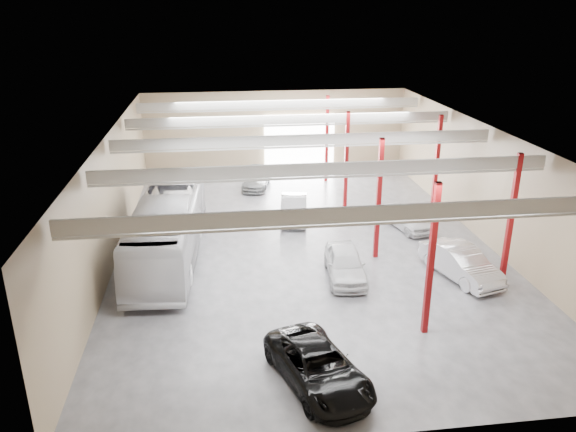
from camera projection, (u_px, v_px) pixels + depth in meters
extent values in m
cube|color=#48484D|center=(305.00, 246.00, 33.91)|extent=(22.00, 32.00, 0.01)
cube|color=#B9B9B4|center=(306.00, 132.00, 31.43)|extent=(22.00, 32.00, 0.12)
cube|color=#876F54|center=(276.00, 133.00, 47.50)|extent=(22.00, 0.12, 7.00)
cube|color=#876F54|center=(385.00, 348.00, 17.84)|extent=(22.00, 0.12, 7.00)
cube|color=#876F54|center=(112.00, 199.00, 31.34)|extent=(0.12, 32.00, 7.00)
cube|color=#876F54|center=(485.00, 184.00, 33.99)|extent=(0.12, 32.00, 7.00)
cube|color=white|center=(299.00, 144.00, 47.96)|extent=(6.00, 0.20, 5.00)
cube|color=maroon|center=(431.00, 261.00, 23.86)|extent=(0.25, 0.25, 7.00)
cube|color=maroon|center=(379.00, 200.00, 31.27)|extent=(0.25, 0.25, 7.00)
cube|color=maroon|center=(346.00, 162.00, 38.69)|extent=(0.25, 0.25, 7.00)
cube|color=maroon|center=(327.00, 139.00, 45.18)|extent=(0.25, 0.25, 7.00)
cube|color=maroon|center=(511.00, 221.00, 28.25)|extent=(0.25, 0.25, 7.00)
cube|color=maroon|center=(436.00, 167.00, 37.52)|extent=(0.25, 0.25, 7.00)
cube|color=#AEAEA9|center=(359.00, 214.00, 20.46)|extent=(21.60, 0.15, 0.60)
cube|color=#AEAEA9|center=(358.00, 224.00, 20.60)|extent=(21.60, 0.10, 0.10)
cube|color=#AEAEA9|center=(327.00, 169.00, 26.02)|extent=(21.60, 0.15, 0.60)
cube|color=#AEAEA9|center=(327.00, 177.00, 26.17)|extent=(21.60, 0.10, 0.10)
cube|color=#AEAEA9|center=(306.00, 140.00, 31.59)|extent=(21.60, 0.15, 0.60)
cube|color=#AEAEA9|center=(306.00, 147.00, 31.73)|extent=(21.60, 0.10, 0.10)
cube|color=#AEAEA9|center=(292.00, 119.00, 37.15)|extent=(21.60, 0.15, 0.60)
cube|color=#AEAEA9|center=(292.00, 125.00, 37.29)|extent=(21.60, 0.10, 0.10)
cube|color=#AEAEA9|center=(281.00, 104.00, 42.71)|extent=(21.60, 0.15, 0.60)
cube|color=#AEAEA9|center=(281.00, 110.00, 42.85)|extent=(21.60, 0.10, 0.10)
imported|color=silver|center=(168.00, 227.00, 31.78)|extent=(3.95, 13.61, 3.74)
imported|color=black|center=(318.00, 367.00, 21.40)|extent=(4.10, 6.07, 1.54)
imported|color=silver|center=(345.00, 264.00, 29.76)|extent=(2.36, 4.98, 1.64)
imported|color=#B2B2B7|center=(294.00, 208.00, 37.79)|extent=(2.45, 5.12, 1.62)
imported|color=gray|center=(257.00, 179.00, 44.56)|extent=(2.85, 4.85, 1.32)
imported|color=silver|center=(461.00, 263.00, 29.77)|extent=(3.13, 5.48, 1.71)
imported|color=silver|center=(408.00, 218.00, 36.37)|extent=(2.61, 4.58, 1.47)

